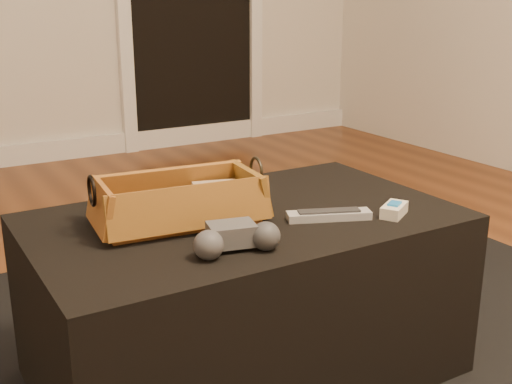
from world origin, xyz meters
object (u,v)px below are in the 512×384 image
game_controller (235,238)px  cream_gadget (394,210)px  ottoman (245,295)px  wicker_basket (179,204)px  tv_remote (173,216)px  silver_remote (329,215)px

game_controller → cream_gadget: size_ratio=1.96×
ottoman → cream_gadget: (0.30, -0.18, 0.22)m
ottoman → game_controller: (-0.13, -0.19, 0.24)m
ottoman → wicker_basket: bearing=169.0°
ottoman → tv_remote: 0.29m
tv_remote → cream_gadget: tv_remote is taller
tv_remote → cream_gadget: size_ratio=2.10×
silver_remote → cream_gadget: 0.16m
tv_remote → cream_gadget: (0.48, -0.20, -0.01)m
ottoman → tv_remote: tv_remote is taller
ottoman → silver_remote: size_ratio=5.03×
cream_gadget → tv_remote: bearing=157.4°
wicker_basket → cream_gadget: wicker_basket is taller
tv_remote → cream_gadget: bearing=-22.7°
wicker_basket → cream_gadget: 0.51m
tv_remote → wicker_basket: bearing=30.9°
wicker_basket → game_controller: 0.22m
tv_remote → silver_remote: bearing=-23.3°
tv_remote → game_controller: bearing=-77.3°
wicker_basket → silver_remote: 0.35m
silver_remote → cream_gadget: bearing=-21.2°
ottoman → wicker_basket: 0.30m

